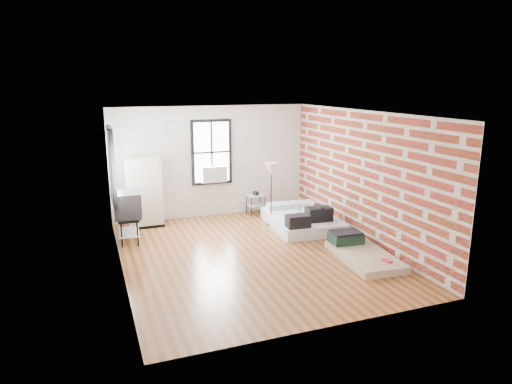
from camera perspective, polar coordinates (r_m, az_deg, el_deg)
name	(u,v)px	position (r m, az deg, el deg)	size (l,w,h in m)	color
ground	(252,254)	(9.22, -0.48, -7.79)	(6.00, 6.00, 0.00)	#593017
room_shell	(257,165)	(9.16, 0.08, 3.36)	(5.02, 6.02, 2.80)	silver
mattress_main	(302,220)	(10.93, 5.82, -3.44)	(1.63, 2.11, 0.64)	white
mattress_bare	(360,251)	(9.28, 12.86, -7.26)	(1.07, 1.81, 0.38)	tan
wardrobe	(144,193)	(11.08, -13.80, -0.09)	(0.84, 0.51, 1.65)	black
side_table	(256,199)	(11.90, -0.04, -0.89)	(0.47, 0.39, 0.59)	black
floor_lamp	(271,172)	(10.74, 1.93, 2.48)	(0.33, 0.33, 1.52)	black
tv_stand	(128,206)	(10.06, -15.71, -1.75)	(0.59, 0.81, 1.10)	black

